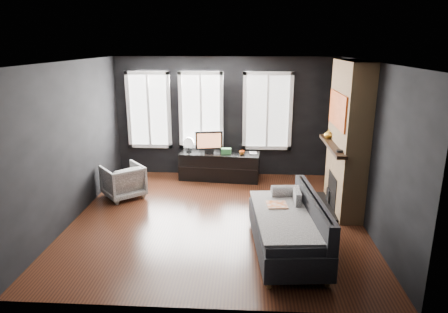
# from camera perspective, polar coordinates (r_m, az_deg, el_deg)

# --- Properties ---
(floor) EXTENTS (5.00, 5.00, 0.00)m
(floor) POSITION_cam_1_polar(r_m,az_deg,el_deg) (7.14, -0.95, -8.78)
(floor) COLOR black
(floor) RESTS_ON ground
(ceiling) EXTENTS (5.00, 5.00, 0.00)m
(ceiling) POSITION_cam_1_polar(r_m,az_deg,el_deg) (6.49, -1.07, 13.41)
(ceiling) COLOR white
(ceiling) RESTS_ON ground
(wall_back) EXTENTS (5.00, 0.02, 2.70)m
(wall_back) POSITION_cam_1_polar(r_m,az_deg,el_deg) (9.13, 0.19, 5.63)
(wall_back) COLOR black
(wall_back) RESTS_ON ground
(wall_left) EXTENTS (0.02, 5.00, 2.70)m
(wall_left) POSITION_cam_1_polar(r_m,az_deg,el_deg) (7.32, -20.94, 1.94)
(wall_left) COLOR black
(wall_left) RESTS_ON ground
(wall_right) EXTENTS (0.02, 5.00, 2.70)m
(wall_right) POSITION_cam_1_polar(r_m,az_deg,el_deg) (6.96, 19.97, 1.37)
(wall_right) COLOR black
(wall_right) RESTS_ON ground
(windows) EXTENTS (4.00, 0.16, 1.76)m
(windows) POSITION_cam_1_polar(r_m,az_deg,el_deg) (9.00, -2.74, 12.08)
(windows) COLOR white
(windows) RESTS_ON wall_back
(fireplace) EXTENTS (0.70, 1.62, 2.70)m
(fireplace) POSITION_cam_1_polar(r_m,az_deg,el_deg) (7.47, 17.25, 2.57)
(fireplace) COLOR #93724C
(fireplace) RESTS_ON floor
(sofa) EXTENTS (1.19, 2.10, 0.87)m
(sofa) POSITION_cam_1_polar(r_m,az_deg,el_deg) (5.98, 8.93, -9.55)
(sofa) COLOR black
(sofa) RESTS_ON floor
(stripe_pillow) EXTENTS (0.09, 0.36, 0.36)m
(stripe_pillow) POSITION_cam_1_polar(r_m,az_deg,el_deg) (6.29, 10.38, -6.38)
(stripe_pillow) COLOR gray
(stripe_pillow) RESTS_ON sofa
(armchair) EXTENTS (0.97, 0.97, 0.73)m
(armchair) POSITION_cam_1_polar(r_m,az_deg,el_deg) (8.20, -14.23, -3.21)
(armchair) COLOR silver
(armchair) RESTS_ON floor
(media_console) EXTENTS (1.82, 0.72, 0.61)m
(media_console) POSITION_cam_1_polar(r_m,az_deg,el_deg) (9.00, -0.64, -1.38)
(media_console) COLOR black
(media_console) RESTS_ON floor
(monitor) EXTENTS (0.63, 0.25, 0.55)m
(monitor) POSITION_cam_1_polar(r_m,az_deg,el_deg) (8.91, -2.17, 2.31)
(monitor) COLOR black
(monitor) RESTS_ON media_console
(desk_fan) EXTENTS (0.29, 0.29, 0.35)m
(desk_fan) POSITION_cam_1_polar(r_m,az_deg,el_deg) (9.01, -5.05, 1.74)
(desk_fan) COLOR gray
(desk_fan) RESTS_ON media_console
(mug) EXTENTS (0.13, 0.11, 0.11)m
(mug) POSITION_cam_1_polar(r_m,az_deg,el_deg) (8.78, 2.57, 0.63)
(mug) COLOR orange
(mug) RESTS_ON media_console
(book) EXTENTS (0.16, 0.03, 0.22)m
(book) POSITION_cam_1_polar(r_m,az_deg,el_deg) (8.88, 3.67, 1.15)
(book) COLOR tan
(book) RESTS_ON media_console
(storage_box) EXTENTS (0.22, 0.14, 0.12)m
(storage_box) POSITION_cam_1_polar(r_m,az_deg,el_deg) (8.85, 0.30, 0.80)
(storage_box) COLOR #2E6D34
(storage_box) RESTS_ON media_console
(mantel_vase) EXTENTS (0.22, 0.22, 0.17)m
(mantel_vase) POSITION_cam_1_polar(r_m,az_deg,el_deg) (7.86, 14.70, 3.13)
(mantel_vase) COLOR gold
(mantel_vase) RESTS_ON fireplace
(mantel_clock) EXTENTS (0.12, 0.12, 0.04)m
(mantel_clock) POSITION_cam_1_polar(r_m,az_deg,el_deg) (6.92, 16.21, 0.74)
(mantel_clock) COLOR black
(mantel_clock) RESTS_ON fireplace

